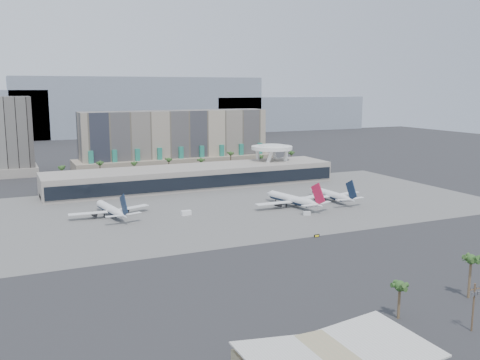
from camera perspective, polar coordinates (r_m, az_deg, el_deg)
name	(u,v)px	position (r m, az deg, el deg)	size (l,w,h in m)	color
ground	(285,233)	(217.32, 4.77, -5.61)	(900.00, 900.00, 0.00)	#232326
apron_pad	(231,205)	(265.22, -1.02, -2.73)	(260.00, 130.00, 0.06)	#5B5B59
mountain_ridge	(115,111)	(666.16, -13.17, 7.20)	(680.00, 60.00, 70.00)	gray
hotel	(176,147)	(376.64, -6.86, 3.54)	(140.00, 30.00, 42.00)	tan
office_tower	(11,141)	(384.34, -23.20, 3.86)	(30.00, 30.00, 52.00)	black
terminal	(193,176)	(314.18, -4.99, 0.42)	(170.00, 32.50, 14.50)	#ABA296
saucer_structure	(272,150)	(339.95, 3.41, 3.19)	(26.00, 26.00, 21.89)	white
palm_row	(185,161)	(348.72, -5.84, 2.01)	(157.80, 2.80, 13.10)	brown
utility_pole	(474,303)	(142.03, 23.68, -11.93)	(3.20, 0.85, 12.00)	#4C3826
airliner_left	(111,209)	(248.73, -13.60, -3.07)	(37.32, 38.69, 13.42)	white
airliner_centre	(292,199)	(263.09, 5.61, -2.07)	(40.20, 41.79, 14.59)	white
airliner_right	(331,194)	(278.74, 9.64, -1.53)	(38.44, 39.61, 13.67)	white
service_vehicle_a	(186,213)	(246.25, -5.78, -3.51)	(4.55, 2.22, 2.22)	white
service_vehicle_b	(307,213)	(247.00, 7.14, -3.56)	(3.38, 1.93, 1.74)	silver
taxiway_sign	(317,236)	(212.27, 8.19, -5.91)	(2.38, 0.44, 1.08)	black
near_palm_a	(400,291)	(143.02, 16.66, -11.30)	(6.00, 6.00, 10.04)	brown
near_palm_b	(471,264)	(162.06, 23.40, -8.25)	(6.00, 6.00, 12.60)	brown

